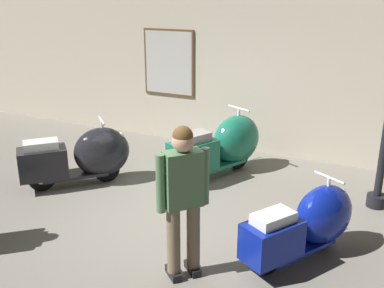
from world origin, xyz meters
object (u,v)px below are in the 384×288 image
at_px(scooter_2, 309,223).
at_px(scooter_1, 224,145).
at_px(visitor_1, 183,193).
at_px(scooter_0, 84,156).

bearing_deg(scooter_2, scooter_1, 74.13).
bearing_deg(scooter_2, visitor_1, 161.00).
bearing_deg(scooter_0, visitor_1, -77.07).
bearing_deg(scooter_0, scooter_1, -9.25).
height_order(scooter_1, visitor_1, visitor_1).
distance_m(scooter_0, scooter_2, 3.74).
distance_m(scooter_1, scooter_2, 2.68).
xyz_separation_m(scooter_0, scooter_2, (3.71, -0.53, -0.05)).
relative_size(scooter_1, scooter_2, 1.19).
xyz_separation_m(scooter_0, scooter_1, (1.85, 1.40, 0.03)).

